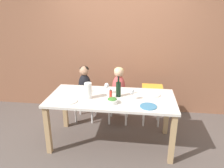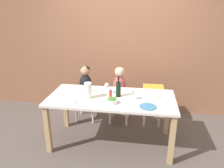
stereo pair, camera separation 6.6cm
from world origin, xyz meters
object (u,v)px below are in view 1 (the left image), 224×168
Objects in this scene: chair_far_left at (85,100)px; dinner_plate_back_right at (153,95)px; dinner_plate_back_left at (86,90)px; wine_bottle at (118,89)px; wine_glass_near at (132,92)px; chair_right_highchair at (152,95)px; person_child_left at (85,81)px; wine_glass_far at (107,86)px; salad_bowl_large at (112,101)px; dinner_plate_front_right at (148,106)px; person_child_center at (119,82)px; paper_towel_roll at (88,91)px; chair_far_center at (119,102)px; dinner_plate_front_left at (69,101)px.

dinner_plate_back_right is at bearing -24.10° from chair_far_left.
wine_bottle is at bearing -15.78° from dinner_plate_back_left.
wine_bottle is 1.80× the size of wine_glass_near.
wine_glass_near is (-0.33, -0.74, 0.35)m from chair_right_highchair.
dinner_plate_back_right is (1.18, -0.53, 0.02)m from person_child_left.
salad_bowl_large is (0.12, -0.33, -0.09)m from wine_glass_far.
salad_bowl_large is (-0.59, -0.89, 0.26)m from chair_right_highchair.
dinner_plate_front_right is (-0.07, -0.41, 0.00)m from dinner_plate_back_right.
person_child_left is at bearing 180.00° from person_child_center.
paper_towel_roll reaches higher than wine_glass_far.
salad_bowl_large reaches higher than dinner_plate_back_left.
wine_glass_far reaches higher than chair_far_center.
chair_far_center is 0.93m from wine_glass_near.
dinner_plate_back_left is (-0.11, 0.28, -0.11)m from paper_towel_roll.
person_child_center reaches higher than chair_far_center.
chair_far_left is 1.05m from wine_bottle.
wine_glass_near is 0.78m from dinner_plate_back_left.
chair_far_left is at bearing 105.96° from dinner_plate_back_left.
person_child_center is at bearing 0.11° from chair_far_left.
salad_bowl_large reaches higher than chair_far_center.
salad_bowl_large is at bearing -55.43° from person_child_left.
chair_far_center is 2.69× the size of wine_glass_near.
person_child_center is 0.59m from wine_glass_far.
person_child_center is (0.61, 0.00, 0.00)m from person_child_left.
person_child_left reaches higher than wine_glass_far.
chair_far_center is at bearing 0.00° from chair_far_left.
chair_right_highchair is at bearing 56.49° from salad_bowl_large.
wine_bottle is at bearing -84.82° from chair_far_center.
wine_glass_near is at bearing -71.01° from chair_far_center.
wine_glass_near is at bearing -40.51° from person_child_left.
salad_bowl_large is at bearing -149.87° from wine_glass_near.
wine_bottle is 1.38× the size of dinner_plate_back_left.
chair_far_center is at bearing 77.49° from wine_glass_far.
wine_bottle reaches higher than dinner_plate_front_left.
paper_towel_roll is 0.39m from salad_bowl_large.
wine_glass_near is 1.13× the size of salad_bowl_large.
dinner_plate_back_left is (-1.06, -0.49, 0.23)m from chair_right_highchair.
chair_right_highchair is at bearing -0.11° from person_child_center.
person_child_center is 0.77m from dinner_plate_back_right.
chair_far_center is at bearing 46.00° from dinner_plate_back_left.
wine_glass_near is at bearing 11.19° from dinner_plate_front_left.
dinner_plate_back_right is at bearing -24.14° from person_child_left.
paper_towel_roll is 1.36× the size of wine_glass_far.
wine_glass_near is (0.25, -0.74, 0.51)m from chair_far_center.
chair_far_center is 0.66× the size of chair_right_highchair.
wine_bottle reaches higher than person_child_left.
paper_towel_roll is 0.32m from dinner_plate_back_left.
salad_bowl_large reaches higher than dinner_plate_front_left.
person_child_left is at bearing 130.90° from wine_glass_far.
wine_glass_near is at bearing -114.22° from chair_right_highchair.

